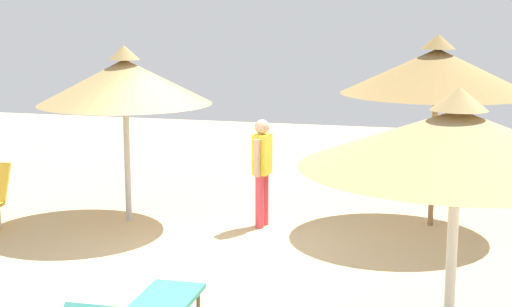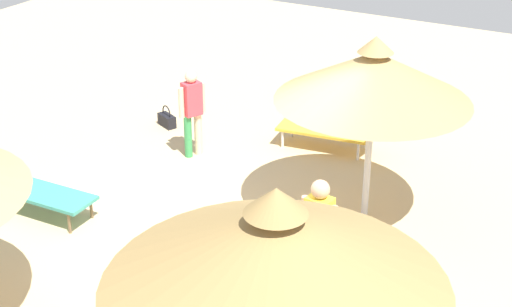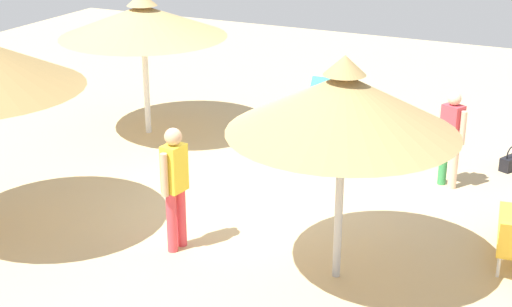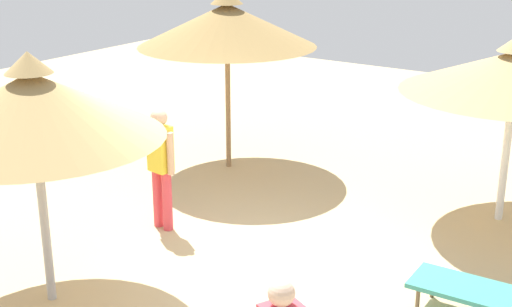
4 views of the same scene
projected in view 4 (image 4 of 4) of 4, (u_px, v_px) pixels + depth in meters
name	position (u px, v px, depth m)	size (l,w,h in m)	color
ground	(229.00, 273.00, 8.40)	(24.00, 24.00, 0.10)	tan
parasol_umbrella_far_right	(32.00, 106.00, 7.05)	(2.65, 2.65, 2.73)	#B2B2B7
parasol_umbrella_front	(227.00, 25.00, 11.09)	(2.84, 2.84, 2.90)	olive
person_standing_back	(161.00, 162.00, 9.21)	(0.48, 0.26, 1.64)	#D83F4C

